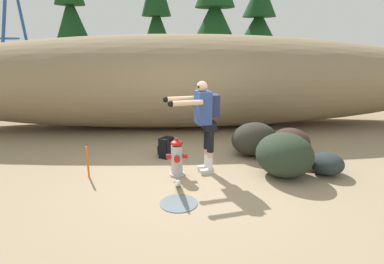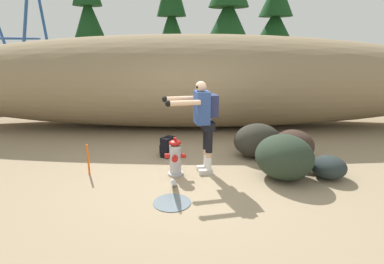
% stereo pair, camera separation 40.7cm
% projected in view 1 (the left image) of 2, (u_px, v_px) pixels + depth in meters
% --- Properties ---
extents(ground_plane, '(56.00, 56.00, 0.04)m').
position_uv_depth(ground_plane, '(193.00, 177.00, 5.88)').
color(ground_plane, '#998466').
extents(dirt_embankment, '(17.22, 3.20, 2.65)m').
position_uv_depth(dirt_embankment, '(184.00, 81.00, 9.18)').
color(dirt_embankment, '#897556').
rests_on(dirt_embankment, ground_plane).
extents(fire_hydrant, '(0.39, 0.34, 0.73)m').
position_uv_depth(fire_hydrant, '(177.00, 158.00, 5.85)').
color(fire_hydrant, '#B2B2B7').
rests_on(fire_hydrant, ground_plane).
extents(hydrant_water_jet, '(0.59, 1.27, 0.60)m').
position_uv_depth(hydrant_water_jet, '(178.00, 189.00, 5.19)').
color(hydrant_water_jet, silver).
rests_on(hydrant_water_jet, ground_plane).
extents(utility_worker, '(1.03, 0.64, 1.75)m').
position_uv_depth(utility_worker, '(204.00, 116.00, 5.78)').
color(utility_worker, beige).
rests_on(utility_worker, ground_plane).
extents(spare_backpack, '(0.36, 0.36, 0.47)m').
position_uv_depth(spare_backpack, '(166.00, 148.00, 6.82)').
color(spare_backpack, black).
rests_on(spare_backpack, ground_plane).
extents(boulder_large, '(1.20, 1.03, 0.73)m').
position_uv_depth(boulder_large, '(254.00, 139.00, 6.92)').
color(boulder_large, '#2E2C24').
rests_on(boulder_large, ground_plane).
extents(boulder_mid, '(1.10, 1.11, 0.67)m').
position_uv_depth(boulder_mid, '(290.00, 144.00, 6.71)').
color(boulder_mid, '#37271F').
rests_on(boulder_mid, ground_plane).
extents(boulder_small, '(1.44, 1.44, 0.82)m').
position_uv_depth(boulder_small, '(284.00, 155.00, 5.81)').
color(boulder_small, '#283426').
rests_on(boulder_small, ground_plane).
extents(boulder_outlier, '(0.65, 0.66, 0.41)m').
position_uv_depth(boulder_outlier, '(327.00, 164.00, 5.94)').
color(boulder_outlier, '#273030').
rests_on(boulder_outlier, ground_plane).
extents(pine_tree_far_left, '(2.23, 2.23, 6.72)m').
position_uv_depth(pine_tree_far_left, '(71.00, 14.00, 15.51)').
color(pine_tree_far_left, '#47331E').
rests_on(pine_tree_far_left, ground_plane).
extents(pine_tree_left, '(2.31, 2.31, 6.39)m').
position_uv_depth(pine_tree_left, '(157.00, 25.00, 16.14)').
color(pine_tree_left, '#47331E').
rests_on(pine_tree_left, ground_plane).
extents(pine_tree_center, '(2.65, 2.65, 6.06)m').
position_uv_depth(pine_tree_center, '(215.00, 17.00, 13.61)').
color(pine_tree_center, '#47331E').
rests_on(pine_tree_center, ground_plane).
extents(pine_tree_right, '(2.74, 2.74, 5.76)m').
position_uv_depth(pine_tree_right, '(259.00, 24.00, 16.96)').
color(pine_tree_right, '#47331E').
rests_on(pine_tree_right, ground_plane).
extents(survey_stake, '(0.04, 0.04, 0.60)m').
position_uv_depth(survey_stake, '(88.00, 162.00, 5.76)').
color(survey_stake, '#E55914').
rests_on(survey_stake, ground_plane).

